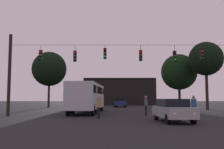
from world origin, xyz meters
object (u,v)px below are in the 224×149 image
Objects in this scene: pedestrian_crossing_left at (146,104)px; car_far_left at (121,102)px; city_bus at (88,95)px; pedestrian_crossing_right at (194,105)px; car_near_right at (173,110)px; tree_behind_building at (50,69)px; tree_right_far at (206,59)px; tree_left_silhouette at (179,72)px; pedestrian_crossing_center at (99,106)px.

car_far_left is at bearing 94.54° from pedestrian_crossing_left.
pedestrian_crossing_right is at bearing -38.52° from city_bus.
tree_behind_building is (-14.36, 24.36, 5.48)m from car_near_right.
car_far_left is at bearing 101.55° from pedestrian_crossing_right.
car_far_left is at bearing 95.61° from car_near_right.
city_bus is at bearing -156.37° from tree_right_far.
car_near_right is at bearing -117.30° from tree_right_far.
tree_left_silhouette reaches higher than pedestrian_crossing_right.
car_far_left is 13.13m from tree_behind_building.
pedestrian_crossing_center is 21.84m from tree_left_silhouette.
pedestrian_crossing_center is at bearing -66.91° from tree_behind_building.
car_near_right is 26.44m from car_far_left.
city_bus is 11.37m from pedestrian_crossing_right.
car_near_right is at bearing -55.74° from city_bus.
tree_left_silhouette is (11.09, 18.28, 4.45)m from pedestrian_crossing_center.
tree_right_far reaches higher than tree_left_silhouette.
tree_behind_building is at bearing 117.85° from city_bus.
city_bus reaches higher than pedestrian_crossing_left.
car_near_right is at bearing -106.07° from tree_left_silhouette.
tree_behind_building is at bearing 120.51° from car_near_right.
city_bus reaches higher than car_far_left.
pedestrian_crossing_left is (5.64, -3.64, -0.87)m from city_bus.
pedestrian_crossing_center is 20.07m from tree_right_far.
pedestrian_crossing_left is at bearing 40.44° from pedestrian_crossing_center.
pedestrian_crossing_right is at bearing -101.67° from tree_left_silhouette.
car_far_left is 24.15m from pedestrian_crossing_right.
tree_behind_building is at bearing 126.19° from pedestrian_crossing_left.
pedestrian_crossing_left is 15.01m from tree_right_far.
tree_right_far reaches higher than car_far_left.
car_far_left is 23.86m from pedestrian_crossing_center.
tree_left_silhouette is at bearing -32.33° from car_far_left.
tree_right_far is (9.39, 10.22, 5.71)m from pedestrian_crossing_left.
pedestrian_crossing_left is 1.03× the size of pedestrian_crossing_center.
tree_right_far is at bearing -42.32° from car_far_left.
tree_left_silhouette is at bearing 58.77° from pedestrian_crossing_center.
pedestrian_crossing_right is 0.22× the size of tree_left_silhouette.
pedestrian_crossing_left reaches higher than car_far_left.
city_bus is 17.11m from tree_right_far.
city_bus is 2.48× the size of car_far_left.
pedestrian_crossing_right is 16.02m from tree_right_far.
tree_behind_building reaches higher than pedestrian_crossing_left.
tree_right_far reaches higher than city_bus.
tree_right_far reaches higher than pedestrian_crossing_left.
car_far_left is at bearing 76.32° from city_bus.
tree_left_silhouette is 5.32m from tree_right_far.
pedestrian_crossing_left reaches higher than pedestrian_crossing_center.
tree_behind_building is at bearing 113.09° from pedestrian_crossing_center.
tree_behind_building is at bearing 127.42° from pedestrian_crossing_right.
city_bus reaches higher than pedestrian_crossing_center.
car_near_right and car_far_left have the same top height.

